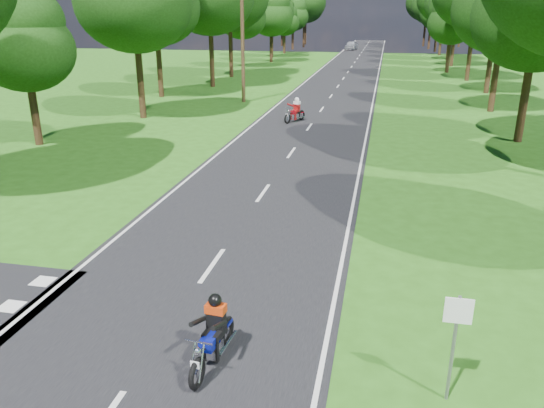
# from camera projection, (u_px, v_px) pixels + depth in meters

# --- Properties ---
(ground) EXTENTS (160.00, 160.00, 0.00)m
(ground) POSITION_uv_depth(u_px,v_px,m) (185.00, 305.00, 12.00)
(ground) COLOR #275A14
(ground) RESTS_ON ground
(main_road) EXTENTS (7.00, 140.00, 0.02)m
(main_road) POSITION_uv_depth(u_px,v_px,m) (348.00, 72.00, 57.98)
(main_road) COLOR black
(main_road) RESTS_ON ground
(road_markings) EXTENTS (7.40, 140.00, 0.01)m
(road_markings) POSITION_uv_depth(u_px,v_px,m) (345.00, 74.00, 56.28)
(road_markings) COLOR silver
(road_markings) RESTS_ON main_road
(telegraph_pole) EXTENTS (1.20, 0.26, 8.00)m
(telegraph_pole) POSITION_uv_depth(u_px,v_px,m) (243.00, 44.00, 37.52)
(telegraph_pole) COLOR #382616
(telegraph_pole) RESTS_ON ground
(road_sign) EXTENTS (0.45, 0.07, 2.00)m
(road_sign) POSITION_uv_depth(u_px,v_px,m) (455.00, 332.00, 8.63)
(road_sign) COLOR slate
(road_sign) RESTS_ON ground
(rider_near_blue) EXTENTS (0.71, 1.71, 1.39)m
(rider_near_blue) POSITION_uv_depth(u_px,v_px,m) (212.00, 332.00, 9.74)
(rider_near_blue) COLOR #0E189A
(rider_near_blue) RESTS_ON main_road
(rider_far_red) EXTENTS (1.28, 1.81, 1.44)m
(rider_far_red) POSITION_uv_depth(u_px,v_px,m) (295.00, 110.00, 31.58)
(rider_far_red) COLOR #B20D1C
(rider_far_red) RESTS_ON main_road
(distant_car) EXTENTS (2.42, 4.60, 1.49)m
(distant_car) POSITION_uv_depth(u_px,v_px,m) (352.00, 45.00, 91.22)
(distant_car) COLOR silver
(distant_car) RESTS_ON main_road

